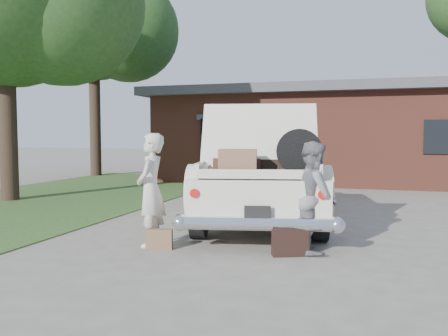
% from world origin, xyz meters
% --- Properties ---
extents(ground, '(90.00, 90.00, 0.00)m').
position_xyz_m(ground, '(0.00, 0.00, 0.00)').
color(ground, gray).
rests_on(ground, ground).
extents(grass_strip, '(6.00, 16.00, 0.02)m').
position_xyz_m(grass_strip, '(-5.50, 3.00, 0.01)').
color(grass_strip, '#2D4C1E').
rests_on(grass_strip, ground).
extents(house, '(12.80, 7.80, 3.30)m').
position_xyz_m(house, '(0.98, 11.47, 1.67)').
color(house, brown).
rests_on(house, ground).
extents(tree_back, '(6.30, 5.48, 9.33)m').
position_xyz_m(tree_back, '(-8.25, 9.79, 6.31)').
color(tree_back, '#38281E').
rests_on(tree_back, ground).
extents(sedan, '(3.24, 5.87, 2.16)m').
position_xyz_m(sedan, '(0.32, 1.97, 0.81)').
color(sedan, beige).
rests_on(sedan, ground).
extents(woman_left, '(0.49, 0.67, 1.68)m').
position_xyz_m(woman_left, '(-0.75, -0.63, 0.84)').
color(woman_left, beige).
rests_on(woman_left, ground).
extents(woman_right, '(0.80, 0.91, 1.57)m').
position_xyz_m(woman_right, '(1.61, -0.27, 0.79)').
color(woman_right, slate).
rests_on(woman_right, ground).
extents(suitcase_left, '(0.40, 0.21, 0.30)m').
position_xyz_m(suitcase_left, '(-0.55, -0.80, 0.15)').
color(suitcase_left, brown).
rests_on(suitcase_left, ground).
extents(suitcase_right, '(0.51, 0.34, 0.38)m').
position_xyz_m(suitcase_right, '(1.33, -0.62, 0.19)').
color(suitcase_right, black).
rests_on(suitcase_right, ground).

